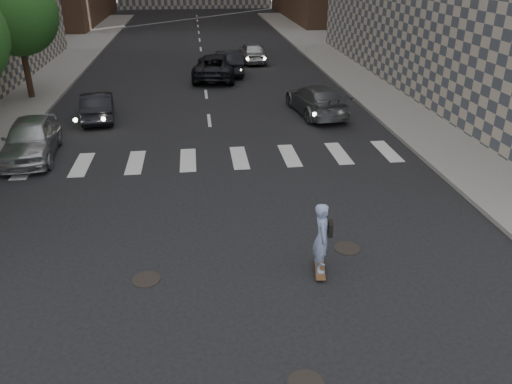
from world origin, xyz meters
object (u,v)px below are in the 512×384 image
at_px(traffic_car_c, 216,66).
at_px(traffic_car_b, 316,100).
at_px(skateboarder, 322,238).
at_px(silver_sedan, 31,138).
at_px(traffic_car_a, 98,106).
at_px(traffic_car_e, 229,62).
at_px(tree_c, 17,10).
at_px(traffic_car_d, 253,52).

bearing_deg(traffic_car_c, traffic_car_b, 125.71).
bearing_deg(skateboarder, silver_sedan, 146.34).
xyz_separation_m(traffic_car_a, traffic_car_c, (6.03, 8.05, 0.11)).
xyz_separation_m(skateboarder, traffic_car_e, (-0.62, 23.26, -0.24)).
height_order(tree_c, traffic_car_a, tree_c).
height_order(skateboarder, silver_sedan, skateboarder).
bearing_deg(silver_sedan, traffic_car_c, 54.01).
relative_size(skateboarder, traffic_car_d, 0.44).
relative_size(skateboarder, traffic_car_a, 0.48).
height_order(tree_c, traffic_car_c, tree_c).
bearing_deg(traffic_car_a, silver_sedan, 62.48).
relative_size(silver_sedan, traffic_car_e, 0.97).
relative_size(traffic_car_a, traffic_car_c, 0.73).
bearing_deg(traffic_car_e, traffic_car_a, 52.81).
bearing_deg(traffic_car_a, traffic_car_c, -134.72).
height_order(traffic_car_b, traffic_car_d, traffic_car_d).
xyz_separation_m(traffic_car_c, traffic_car_e, (0.93, 1.32, -0.00)).
distance_m(silver_sedan, traffic_car_a, 5.13).
bearing_deg(traffic_car_b, traffic_car_c, -68.34).
xyz_separation_m(tree_c, traffic_car_d, (13.15, 8.86, -3.90)).
bearing_deg(traffic_car_d, skateboarder, 85.33).
distance_m(tree_c, traffic_car_c, 11.57).
relative_size(skateboarder, traffic_car_b, 0.39).
xyz_separation_m(traffic_car_a, traffic_car_e, (6.96, 9.37, 0.11)).
relative_size(tree_c, silver_sedan, 1.46).
relative_size(tree_c, traffic_car_c, 1.19).
bearing_deg(traffic_car_c, traffic_car_e, -117.78).
bearing_deg(silver_sedan, traffic_car_b, 14.79).
height_order(traffic_car_c, traffic_car_d, traffic_car_c).
xyz_separation_m(silver_sedan, traffic_car_a, (1.72, 4.83, -0.11)).
xyz_separation_m(tree_c, traffic_car_a, (4.18, -4.25, -3.99)).
xyz_separation_m(tree_c, silver_sedan, (2.45, -9.08, -3.88)).
bearing_deg(traffic_car_e, traffic_car_d, -118.85).
bearing_deg(tree_c, traffic_car_a, -45.46).
distance_m(traffic_car_a, traffic_car_b, 10.61).
bearing_deg(traffic_car_c, traffic_car_a, 60.48).
distance_m(tree_c, traffic_car_e, 12.86).
bearing_deg(silver_sedan, tree_c, 100.20).
distance_m(silver_sedan, traffic_car_b, 13.10).
xyz_separation_m(traffic_car_b, traffic_car_c, (-4.57, 8.46, 0.05)).
relative_size(tree_c, skateboarder, 3.45).
bearing_deg(traffic_car_c, skateboarder, 101.38).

